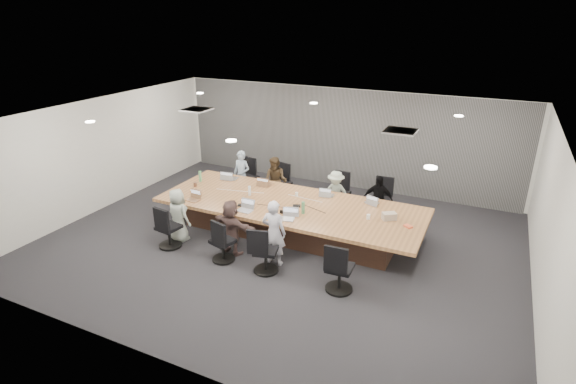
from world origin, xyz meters
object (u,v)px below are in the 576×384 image
at_px(chair_3, 381,203).
at_px(laptop_6, 286,219).
at_px(person_2, 335,194).
at_px(person_4, 178,215).
at_px(chair_0, 249,180).
at_px(chair_2, 340,196).
at_px(person_0, 242,175).
at_px(laptop_1, 266,184).
at_px(snack_packet, 408,226).
at_px(stapler, 284,212).
at_px(bottle_clear, 250,191).
at_px(chair_5, 223,245).
at_px(person_5, 231,227).
at_px(chair_7, 340,271).
at_px(bottle_green_right, 303,208).
at_px(person_1, 276,181).
at_px(person_3, 378,200).
at_px(laptop_5, 245,211).
at_px(chair_6, 266,254).
at_px(conference_table, 290,217).
at_px(chair_1, 282,186).
at_px(canvas_bag, 389,216).
at_px(chair_4, 169,231).
at_px(laptop_3, 372,203).
at_px(person_6, 274,233).
at_px(mug_brown, 195,185).
at_px(laptop_2, 328,195).
at_px(bottle_green_left, 200,176).
at_px(laptop_4, 193,200).
at_px(laptop_0, 231,178).

bearing_deg(chair_3, laptop_6, 57.80).
height_order(person_2, person_4, person_4).
distance_m(chair_0, chair_2, 2.67).
distance_m(person_0, laptop_1, 1.17).
bearing_deg(snack_packet, stapler, -169.14).
relative_size(chair_2, person_0, 0.58).
relative_size(person_0, bottle_clear, 5.81).
bearing_deg(chair_5, person_5, 105.97).
height_order(chair_7, bottle_green_right, bottle_green_right).
bearing_deg(stapler, laptop_1, 135.64).
bearing_deg(person_2, person_1, -177.92).
height_order(person_3, bottle_clear, person_3).
height_order(person_4, snack_packet, person_4).
distance_m(laptop_5, snack_packet, 3.43).
xyz_separation_m(person_5, snack_packet, (3.36, 1.27, 0.16)).
bearing_deg(snack_packet, person_1, 158.84).
distance_m(chair_2, person_1, 1.70).
bearing_deg(chair_6, person_1, 98.92).
height_order(conference_table, chair_1, chair_1).
distance_m(conference_table, canvas_bag, 2.26).
relative_size(conference_table, laptop_5, 17.95).
relative_size(chair_4, bottle_clear, 3.38).
relative_size(laptop_5, bottle_green_right, 1.26).
xyz_separation_m(chair_4, chair_5, (1.37, 0.00, -0.02)).
height_order(person_2, laptop_3, person_2).
relative_size(person_6, bottle_green_right, 5.21).
bearing_deg(canvas_bag, chair_5, -148.21).
bearing_deg(person_3, chair_0, 166.32).
relative_size(conference_table, person_5, 5.01).
height_order(chair_3, mug_brown, mug_brown).
bearing_deg(chair_5, person_2, 82.63).
relative_size(laptop_2, person_3, 0.23).
bearing_deg(laptop_2, bottle_clear, 17.78).
distance_m(chair_0, bottle_green_left, 1.59).
xyz_separation_m(chair_5, person_0, (-1.36, 3.05, 0.30)).
height_order(chair_3, laptop_2, chair_3).
xyz_separation_m(laptop_4, person_5, (1.37, -0.55, -0.15)).
height_order(conference_table, person_6, person_6).
height_order(person_6, mug_brown, person_6).
xyz_separation_m(chair_0, stapler, (2.19, -2.26, 0.39)).
bearing_deg(laptop_2, laptop_5, 43.38).
height_order(person_1, laptop_6, person_1).
bearing_deg(laptop_2, laptop_0, -7.17).
bearing_deg(laptop_2, laptop_6, 71.24).
distance_m(conference_table, snack_packet, 2.68).
relative_size(mug_brown, snack_packet, 0.63).
bearing_deg(chair_3, snack_packet, 115.76).
distance_m(person_3, laptop_3, 0.57).
distance_m(conference_table, person_5, 1.54).
bearing_deg(laptop_2, snack_packet, 149.56).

